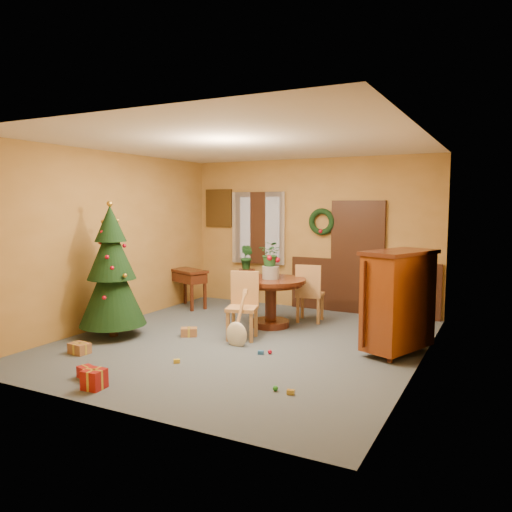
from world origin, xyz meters
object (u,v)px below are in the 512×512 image
Objects in this scene: dining_table at (271,293)px; christmas_tree at (112,273)px; writing_desk at (188,279)px; sideboard at (398,299)px; chair_near at (243,303)px.

dining_table is 0.56× the size of christmas_tree.
writing_desk is (-2.11, 0.65, 0.00)m from dining_table.
writing_desk is 0.67× the size of sideboard.
dining_table is 1.24× the size of writing_desk.
christmas_tree reaches higher than dining_table.
chair_near is 0.71× the size of sideboard.
sideboard is at bearing -14.70° from dining_table.
christmas_tree is (-1.83, -0.85, 0.45)m from chair_near.
dining_table is 2.27m from sideboard.
dining_table is 2.21m from writing_desk.
christmas_tree is at bearing -155.15° from chair_near.
christmas_tree is at bearing -165.02° from sideboard.
sideboard reaches higher than chair_near.
christmas_tree is 2.37m from writing_desk.
dining_table is 0.83m from chair_near.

